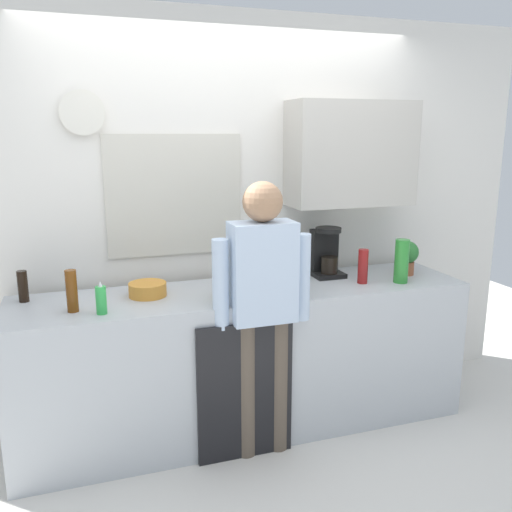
% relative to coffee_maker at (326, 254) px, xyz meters
% --- Properties ---
extents(ground_plane, '(8.00, 8.00, 0.00)m').
position_rel_coffee_maker_xyz_m(ground_plane, '(-0.61, -0.46, -1.06)').
color(ground_plane, silver).
extents(kitchen_counter, '(2.79, 0.64, 0.91)m').
position_rel_coffee_maker_xyz_m(kitchen_counter, '(-0.61, -0.16, -0.60)').
color(kitchen_counter, '#B2B7BC').
rests_on(kitchen_counter, ground_plane).
extents(dishwasher_panel, '(0.56, 0.02, 0.82)m').
position_rel_coffee_maker_xyz_m(dishwasher_panel, '(-0.72, -0.49, -0.65)').
color(dishwasher_panel, black).
rests_on(dishwasher_panel, ground_plane).
extents(back_wall_assembly, '(4.39, 0.42, 2.60)m').
position_rel_coffee_maker_xyz_m(back_wall_assembly, '(-0.51, 0.24, 0.30)').
color(back_wall_assembly, white).
rests_on(back_wall_assembly, ground_plane).
extents(coffee_maker, '(0.20, 0.20, 0.33)m').
position_rel_coffee_maker_xyz_m(coffee_maker, '(0.00, 0.00, 0.00)').
color(coffee_maker, black).
rests_on(coffee_maker, kitchen_counter).
extents(bottle_green_wine, '(0.07, 0.07, 0.30)m').
position_rel_coffee_maker_xyz_m(bottle_green_wine, '(-0.42, -0.26, 0.00)').
color(bottle_green_wine, '#195923').
rests_on(bottle_green_wine, kitchen_counter).
extents(bottle_amber_beer, '(0.06, 0.06, 0.23)m').
position_rel_coffee_maker_xyz_m(bottle_amber_beer, '(-1.61, -0.25, -0.03)').
color(bottle_amber_beer, brown).
rests_on(bottle_amber_beer, kitchen_counter).
extents(bottle_dark_sauce, '(0.06, 0.06, 0.18)m').
position_rel_coffee_maker_xyz_m(bottle_dark_sauce, '(-1.88, 0.02, -0.06)').
color(bottle_dark_sauce, black).
rests_on(bottle_dark_sauce, kitchen_counter).
extents(bottle_red_vinegar, '(0.06, 0.06, 0.22)m').
position_rel_coffee_maker_xyz_m(bottle_red_vinegar, '(0.14, -0.25, -0.04)').
color(bottle_red_vinegar, maroon).
rests_on(bottle_red_vinegar, kitchen_counter).
extents(bottle_olive_oil, '(0.06, 0.06, 0.25)m').
position_rel_coffee_maker_xyz_m(bottle_olive_oil, '(-0.80, -0.26, -0.02)').
color(bottle_olive_oil, olive).
rests_on(bottle_olive_oil, kitchen_counter).
extents(bottle_clear_soda, '(0.09, 0.09, 0.28)m').
position_rel_coffee_maker_xyz_m(bottle_clear_soda, '(0.38, -0.31, -0.01)').
color(bottle_clear_soda, '#2D8C33').
rests_on(bottle_clear_soda, kitchen_counter).
extents(cup_terracotta_mug, '(0.08, 0.08, 0.09)m').
position_rel_coffee_maker_xyz_m(cup_terracotta_mug, '(-0.61, 0.05, -0.10)').
color(cup_terracotta_mug, '#B26647').
rests_on(cup_terracotta_mug, kitchen_counter).
extents(mixing_bowl, '(0.22, 0.22, 0.08)m').
position_rel_coffee_maker_xyz_m(mixing_bowl, '(-1.19, -0.10, -0.11)').
color(mixing_bowl, orange).
rests_on(mixing_bowl, kitchen_counter).
extents(potted_plant, '(0.15, 0.15, 0.23)m').
position_rel_coffee_maker_xyz_m(potted_plant, '(0.53, -0.16, -0.01)').
color(potted_plant, '#9E5638').
rests_on(potted_plant, kitchen_counter).
extents(dish_soap, '(0.06, 0.06, 0.18)m').
position_rel_coffee_maker_xyz_m(dish_soap, '(-1.47, -0.34, -0.07)').
color(dish_soap, green).
rests_on(dish_soap, kitchen_counter).
extents(person_at_sink, '(0.57, 0.22, 1.60)m').
position_rel_coffee_maker_xyz_m(person_at_sink, '(-0.61, -0.46, -0.11)').
color(person_at_sink, brown).
rests_on(person_at_sink, ground_plane).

